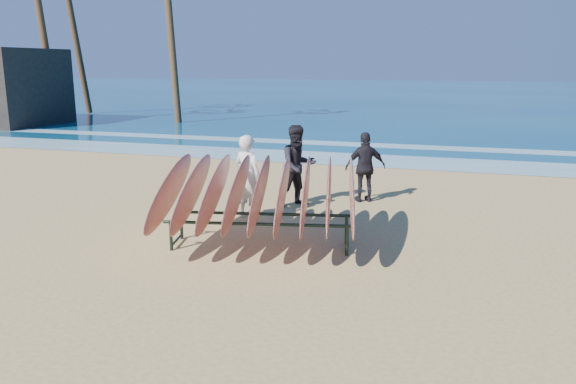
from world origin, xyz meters
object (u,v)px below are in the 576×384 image
(person_white, at_px, (248,177))
(person_dark_a, at_px, (298,166))
(person_dark_b, at_px, (365,167))
(surfboard_rack, at_px, (260,192))

(person_white, height_order, person_dark_a, person_dark_a)
(person_dark_a, bearing_deg, person_dark_b, -12.82)
(surfboard_rack, bearing_deg, person_dark_b, 60.72)
(surfboard_rack, distance_m, person_dark_a, 2.98)
(person_white, distance_m, person_dark_b, 2.94)
(person_dark_a, distance_m, person_dark_b, 1.59)
(person_white, bearing_deg, surfboard_rack, 135.86)
(person_white, bearing_deg, person_dark_a, -99.40)
(surfboard_rack, relative_size, person_white, 2.19)
(person_white, xyz_separation_m, person_dark_b, (2.03, 2.12, -0.06))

